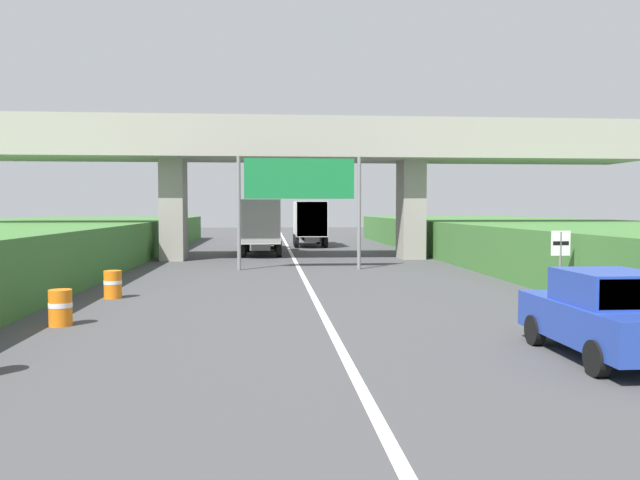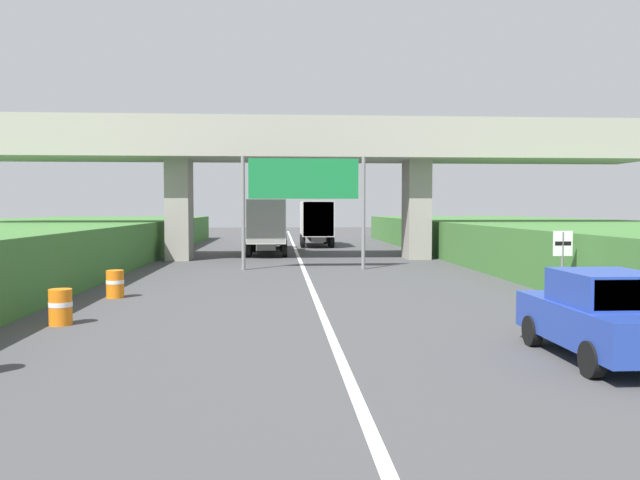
% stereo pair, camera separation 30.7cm
% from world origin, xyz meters
% --- Properties ---
extents(lane_centre_stripe, '(0.20, 103.83, 0.01)m').
position_xyz_m(lane_centre_stripe, '(0.00, 31.91, 0.00)').
color(lane_centre_stripe, white).
rests_on(lane_centre_stripe, ground).
extents(overpass_bridge, '(40.00, 4.80, 7.86)m').
position_xyz_m(overpass_bridge, '(0.00, 39.89, 5.94)').
color(overpass_bridge, '#9E998E').
rests_on(overpass_bridge, ground).
extents(overhead_highway_sign, '(5.88, 0.18, 5.36)m').
position_xyz_m(overhead_highway_sign, '(0.00, 33.70, 3.96)').
color(overhead_highway_sign, slate).
rests_on(overhead_highway_sign, ground).
extents(speed_limit_sign, '(0.60, 0.08, 2.23)m').
position_xyz_m(speed_limit_sign, '(7.40, 22.39, 1.48)').
color(speed_limit_sign, slate).
rests_on(speed_limit_sign, ground).
extents(truck_yellow, '(2.44, 7.30, 3.44)m').
position_xyz_m(truck_yellow, '(-1.91, 43.60, 1.93)').
color(truck_yellow, black).
rests_on(truck_yellow, ground).
extents(truck_green, '(2.44, 7.30, 3.44)m').
position_xyz_m(truck_green, '(1.69, 52.49, 1.93)').
color(truck_green, black).
rests_on(truck_green, ground).
extents(car_black, '(1.86, 4.10, 1.72)m').
position_xyz_m(car_black, '(-1.52, 50.10, 0.86)').
color(car_black, black).
rests_on(car_black, ground).
extents(car_blue, '(1.86, 4.10, 1.72)m').
position_xyz_m(car_blue, '(4.99, 15.46, 0.86)').
color(car_blue, '#233D9E').
rests_on(car_blue, ground).
extents(construction_barrel_3, '(0.57, 0.57, 0.90)m').
position_xyz_m(construction_barrel_3, '(-6.63, 19.88, 0.46)').
color(construction_barrel_3, orange).
rests_on(construction_barrel_3, ground).
extents(construction_barrel_4, '(0.57, 0.57, 0.90)m').
position_xyz_m(construction_barrel_4, '(-6.51, 24.65, 0.46)').
color(construction_barrel_4, orange).
rests_on(construction_barrel_4, ground).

